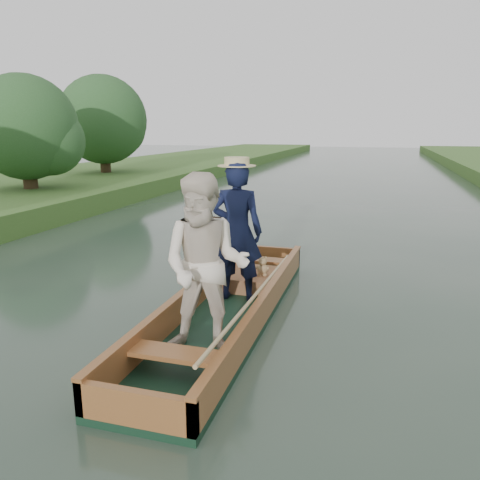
# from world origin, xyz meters

# --- Properties ---
(ground) EXTENTS (120.00, 120.00, 0.00)m
(ground) POSITION_xyz_m (0.00, 0.00, 0.00)
(ground) COLOR #283D30
(ground) RESTS_ON ground
(trees_far) EXTENTS (23.04, 13.37, 4.67)m
(trees_far) POSITION_xyz_m (-0.14, 9.25, 2.53)
(trees_far) COLOR #47331E
(trees_far) RESTS_ON ground
(punt) EXTENTS (1.20, 5.00, 2.07)m
(punt) POSITION_xyz_m (0.04, -0.27, 0.78)
(punt) COLOR black
(punt) RESTS_ON ground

